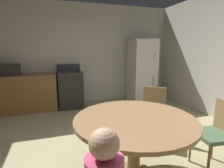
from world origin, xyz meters
TOP-DOWN VIEW (x-y plane):
  - wall_back at (0.00, 3.15)m, footprint 5.45×0.12m
  - kitchen_counter at (-1.56, 2.75)m, footprint 1.72×0.60m
  - oven_range at (-0.35, 2.75)m, footprint 0.60×0.60m
  - refrigerator at (1.67, 2.70)m, footprint 0.68×0.68m
  - microwave at (-1.72, 2.75)m, footprint 0.44×0.32m
  - dining_table at (0.09, -0.22)m, footprint 1.34×1.34m
  - chair_east at (1.17, -0.33)m, footprint 0.44×0.44m
  - chair_northeast at (0.81, 0.60)m, footprint 0.56×0.56m

SIDE VIEW (x-z plane):
  - kitchen_counter at x=-1.56m, z-range 0.00..0.90m
  - oven_range at x=-0.35m, z-range -0.08..1.02m
  - chair_east at x=1.17m, z-range 0.07..0.94m
  - chair_northeast at x=0.81m, z-range 0.07..0.94m
  - dining_table at x=0.09m, z-range 0.23..0.99m
  - refrigerator at x=1.67m, z-range 0.00..1.76m
  - microwave at x=-1.72m, z-range 0.90..1.16m
  - wall_back at x=0.00m, z-range 0.00..2.70m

